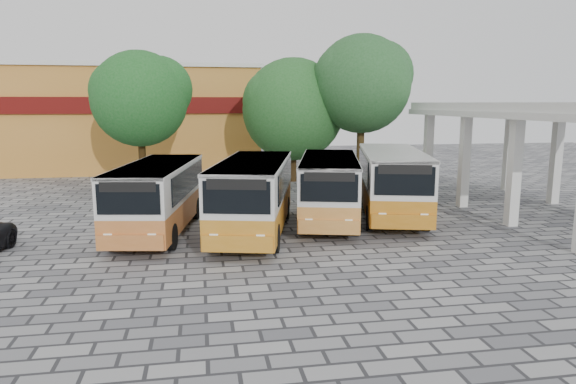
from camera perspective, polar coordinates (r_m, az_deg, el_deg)
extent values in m
plane|color=#56575C|center=(19.96, 7.12, -5.83)|extent=(90.00, 90.00, 0.00)
cube|color=silver|center=(32.00, 15.31, 4.37)|extent=(0.45, 0.45, 5.00)
cube|color=silver|center=(34.58, 23.32, 4.30)|extent=(0.45, 0.45, 5.00)
cube|color=silver|center=(27.60, 26.40, 8.49)|extent=(6.60, 15.60, 0.40)
cube|color=silver|center=(27.60, 26.34, 7.77)|extent=(6.80, 15.80, 0.30)
cube|color=#BF7B2D|center=(44.72, -16.75, 7.70)|extent=(20.00, 10.00, 8.00)
cube|color=#590C0A|center=(39.64, -17.72, 9.16)|extent=(20.00, 0.20, 1.20)
cube|color=silver|center=(44.78, -17.02, 13.00)|extent=(20.40, 10.40, 0.30)
cube|color=#B9672C|center=(22.09, -14.16, -2.11)|extent=(3.68, 8.28, 1.05)
cube|color=silver|center=(21.87, -14.29, 1.12)|extent=(3.68, 8.28, 1.47)
cube|color=silver|center=(21.79, -14.37, 2.87)|extent=(3.72, 8.29, 0.12)
cube|color=black|center=(22.01, -17.46, 1.06)|extent=(1.13, 6.52, 1.05)
cube|color=black|center=(21.81, -11.10, 1.26)|extent=(1.13, 6.52, 1.05)
cube|color=black|center=(17.92, -15.27, -0.76)|extent=(2.13, 0.40, 1.05)
cube|color=black|center=(17.85, -15.33, 0.57)|extent=(1.88, 0.37, 0.34)
cylinder|color=black|center=(19.79, -17.79, -4.88)|extent=(0.28, 1.00, 1.00)
cylinder|color=black|center=(19.59, -11.51, -4.74)|extent=(0.28, 1.00, 1.00)
cylinder|color=black|center=(24.82, -16.16, -1.86)|extent=(0.28, 1.00, 1.00)
cylinder|color=black|center=(24.66, -11.17, -1.72)|extent=(0.28, 1.00, 1.00)
cube|color=#BC761B|center=(21.38, -3.81, -2.10)|extent=(4.42, 8.77, 1.10)
cube|color=silver|center=(21.14, -3.85, 1.42)|extent=(4.42, 8.77, 1.55)
cube|color=silver|center=(21.05, -3.87, 3.33)|extent=(4.47, 8.78, 0.13)
cube|color=black|center=(21.05, -7.32, 1.36)|extent=(1.67, 6.76, 1.10)
cube|color=black|center=(21.31, -0.42, 1.55)|extent=(1.67, 6.76, 1.10)
cube|color=black|center=(17.00, -2.38, -0.59)|extent=(2.21, 0.58, 1.10)
cube|color=black|center=(16.92, -2.39, 0.88)|extent=(1.96, 0.53, 0.36)
cylinder|color=black|center=(18.74, -6.39, -5.20)|extent=(0.29, 1.05, 1.05)
cylinder|color=black|center=(18.99, 0.49, -4.93)|extent=(0.29, 1.05, 1.05)
cylinder|color=black|center=(24.05, -7.17, -1.84)|extent=(0.29, 1.05, 1.05)
cylinder|color=black|center=(24.25, -1.80, -1.67)|extent=(0.29, 1.05, 1.05)
cube|color=#C67F35|center=(23.66, 4.56, -1.03)|extent=(4.35, 8.45, 1.06)
cube|color=silver|center=(23.45, 4.60, 2.03)|extent=(4.35, 8.45, 1.49)
cube|color=silver|center=(23.37, 4.63, 3.69)|extent=(4.40, 8.46, 0.12)
cube|color=black|center=(23.17, 1.64, 2.01)|extent=(1.70, 6.49, 1.06)
cube|color=black|center=(23.78, 7.49, 2.13)|extent=(1.70, 6.49, 1.06)
cube|color=black|center=(19.58, 7.54, 0.47)|extent=(2.12, 0.59, 1.06)
cube|color=black|center=(19.51, 7.57, 1.70)|extent=(1.88, 0.53, 0.34)
cylinder|color=black|center=(20.99, 3.42, -3.56)|extent=(0.28, 1.01, 1.01)
cylinder|color=black|center=(21.58, 9.09, -3.30)|extent=(0.28, 1.01, 1.01)
cylinder|color=black|center=(26.03, 0.79, -0.91)|extent=(0.28, 1.01, 1.01)
cylinder|color=black|center=(26.51, 5.44, -0.76)|extent=(0.28, 1.01, 1.01)
cube|color=#B66C13|center=(25.02, 11.39, -0.44)|extent=(4.74, 9.07, 1.14)
cube|color=silver|center=(24.81, 11.49, 2.67)|extent=(4.74, 9.07, 1.60)
cube|color=silver|center=(24.74, 11.55, 4.36)|extent=(4.79, 9.08, 0.13)
cube|color=black|center=(24.37, 8.59, 2.67)|extent=(1.88, 6.94, 1.14)
cube|color=black|center=(25.32, 14.29, 2.74)|extent=(1.88, 6.94, 1.14)
cube|color=black|center=(20.84, 15.81, 1.20)|extent=(2.27, 0.64, 1.14)
cube|color=black|center=(20.78, 15.87, 2.44)|extent=(2.01, 0.58, 0.37)
cylinder|color=black|center=(22.11, 11.12, -2.95)|extent=(0.30, 1.09, 1.09)
cylinder|color=black|center=(23.04, 16.59, -2.66)|extent=(0.30, 1.09, 1.09)
cylinder|color=black|center=(27.35, 6.94, -0.38)|extent=(0.30, 1.09, 1.09)
cylinder|color=black|center=(28.11, 11.53, -0.23)|extent=(0.30, 1.09, 1.09)
cylinder|color=#36230D|center=(32.95, -15.87, 3.65)|extent=(0.44, 0.44, 4.04)
sphere|color=#17541A|center=(32.78, -16.17, 9.92)|extent=(5.78, 5.78, 5.78)
sphere|color=#17541A|center=(32.98, -14.13, 11.01)|extent=(4.05, 4.05, 4.05)
sphere|color=#17541A|center=(32.71, -18.04, 10.59)|extent=(3.76, 3.76, 3.76)
cylinder|color=#372511|center=(35.39, 0.58, 4.26)|extent=(0.46, 0.46, 3.83)
sphere|color=#1D531D|center=(35.22, 0.59, 9.16)|extent=(6.90, 6.90, 6.90)
sphere|color=#1D531D|center=(35.78, 2.72, 10.27)|extent=(4.83, 4.83, 4.83)
sphere|color=#1D531D|center=(34.82, -1.34, 10.00)|extent=(4.49, 4.49, 4.49)
cylinder|color=#433117|center=(34.23, 8.03, 4.67)|extent=(0.49, 0.49, 4.66)
sphere|color=#1D4D20|center=(34.11, 8.21, 11.79)|extent=(6.32, 6.32, 6.32)
sphere|color=#1D4D20|center=(34.83, 10.11, 12.74)|extent=(4.43, 4.43, 4.43)
sphere|color=#1D4D20|center=(33.62, 6.49, 12.67)|extent=(4.11, 4.11, 4.11)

